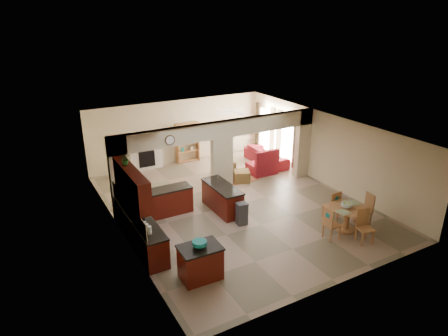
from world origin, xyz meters
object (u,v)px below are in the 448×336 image
kitchen_island (200,262)px  sofa (266,156)px  dining_table (347,215)px  armchair (224,170)px

kitchen_island → sofa: bearing=45.8°
sofa → dining_table: bearing=171.3°
kitchen_island → dining_table: 4.97m
kitchen_island → armchair: (3.73, 5.49, -0.12)m
kitchen_island → dining_table: (4.97, -0.05, 0.06)m
dining_table → armchair: 5.68m
kitchen_island → armchair: bearing=57.3°
kitchen_island → sofa: kitchen_island is taller
dining_table → sofa: size_ratio=0.48×
sofa → kitchen_island: bearing=136.9°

